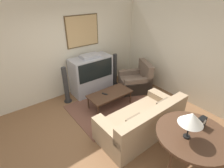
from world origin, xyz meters
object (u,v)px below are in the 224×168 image
mantel_clock (201,122)px  coffee_table (110,94)px  couch (142,122)px  armchair (136,81)px  speaker_tower_left (66,86)px  console_table (193,137)px  table_lamp (192,119)px  speaker_tower_right (115,70)px  tv (91,75)px

mantel_clock → coffee_table: bearing=95.4°
couch → mantel_clock: size_ratio=11.34×
armchair → speaker_tower_left: speaker_tower_left is taller
armchair → console_table: bearing=-1.2°
table_lamp → speaker_tower_right: size_ratio=0.44×
mantel_clock → speaker_tower_right: 3.34m
tv → couch: size_ratio=0.63×
speaker_tower_left → coffee_table: bearing=-47.5°
couch → console_table: couch is taller
tv → speaker_tower_left: bearing=-176.0°
table_lamp → speaker_tower_left: (-0.64, 3.25, -0.68)m
speaker_tower_left → console_table: bearing=-76.4°
couch → speaker_tower_right: 2.39m
couch → speaker_tower_left: (-0.79, 2.18, 0.21)m
speaker_tower_left → couch: bearing=-70.1°
armchair → speaker_tower_left: size_ratio=1.05×
tv → couch: bearing=-92.0°
coffee_table → console_table: console_table is taller
couch → tv: bearing=-92.9°
armchair → coffee_table: size_ratio=0.95×
tv → console_table: bearing=-91.3°
speaker_tower_left → speaker_tower_right: 1.74m
armchair → console_table: 2.91m
couch → table_lamp: table_lamp is taller
speaker_tower_right → mantel_clock: bearing=-101.7°
console_table → speaker_tower_right: (0.94, 3.28, -0.24)m
mantel_clock → speaker_tower_right: speaker_tower_right is taller
table_lamp → mantel_clock: 0.51m
tv → speaker_tower_left: (-0.87, -0.06, -0.07)m
coffee_table → speaker_tower_left: bearing=132.5°
tv → console_table: 3.35m
coffee_table → speaker_tower_left: size_ratio=1.11×
console_table → mantel_clock: 0.31m
tv → console_table: size_ratio=1.03×
console_table → speaker_tower_right: speaker_tower_right is taller
couch → mantel_clock: (0.27, -1.07, 0.60)m
tv → couch: tv is taller
coffee_table → table_lamp: (-0.20, -2.33, 0.82)m
speaker_tower_right → speaker_tower_left: bearing=180.0°
console_table → table_lamp: (-0.15, 0.04, 0.44)m
couch → mantel_clock: bearing=103.5°
armchair → table_lamp: size_ratio=2.37×
tv → coffee_table: bearing=-91.5°
tv → mantel_clock: size_ratio=7.09×
tv → speaker_tower_left: size_ratio=1.15×
coffee_table → table_lamp: table_lamp is taller
table_lamp → speaker_tower_right: table_lamp is taller
tv → armchair: 1.43m
tv → speaker_tower_right: bearing=-4.0°
console_table → speaker_tower_left: speaker_tower_left is taller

